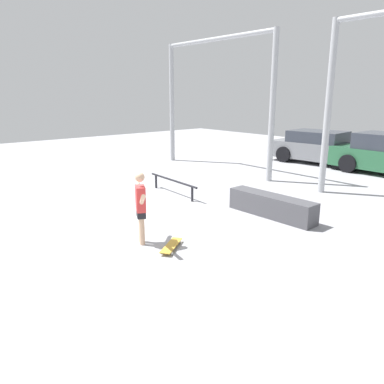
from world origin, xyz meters
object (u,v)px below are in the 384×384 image
Objects in this scene: skateboarder at (141,204)px; grind_box at (271,206)px; skateboard at (171,246)px; grind_rail at (173,183)px; parked_car_grey at (319,148)px.

grind_box is (0.61, 3.41, -0.55)m from skateboarder.
grind_box is (-0.00, 3.12, 0.21)m from skateboard.
grind_box is 3.31m from grind_rail.
skateboarder reaches higher than grind_rail.
grind_box is 8.28m from parked_car_grey.
skateboarder is at bearing -100.16° from grind_box.
grind_rail is at bearing -94.83° from parked_car_grey.
skateboarder is 0.35× the size of parked_car_grey.
grind_box is at bearing 107.12° from skateboarder.
skateboarder is 0.62× the size of grind_rail.
grind_box is 0.99× the size of grind_rail.
skateboarder is 11.31m from parked_car_grey.
skateboarder is 3.51m from grind_box.
grind_rail is at bearing -162.23° from skateboard.
skateboarder reaches higher than parked_car_grey.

